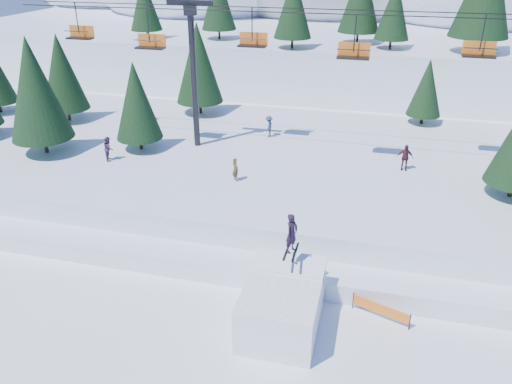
# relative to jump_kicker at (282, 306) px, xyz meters

# --- Properties ---
(ground) EXTENTS (160.00, 160.00, 0.00)m
(ground) POSITION_rel_jump_kicker_xyz_m (-0.65, -2.64, -1.28)
(ground) COLOR white
(ground) RESTS_ON ground
(mid_shelf) EXTENTS (70.00, 22.00, 2.50)m
(mid_shelf) POSITION_rel_jump_kicker_xyz_m (-0.65, 15.36, -0.03)
(mid_shelf) COLOR white
(mid_shelf) RESTS_ON ground
(berm) EXTENTS (70.00, 6.00, 1.10)m
(berm) POSITION_rel_jump_kicker_xyz_m (-0.65, 5.36, -0.73)
(berm) COLOR white
(berm) RESTS_ON ground
(jump_kicker) EXTENTS (3.39, 4.63, 5.24)m
(jump_kicker) POSITION_rel_jump_kicker_xyz_m (0.00, 0.00, 0.00)
(jump_kicker) COLOR white
(jump_kicker) RESTS_ON ground
(chairlift) EXTENTS (46.00, 3.21, 10.28)m
(chairlift) POSITION_rel_jump_kicker_xyz_m (0.47, 15.41, 8.05)
(chairlift) COLOR black
(chairlift) RESTS_ON mid_shelf
(conifer_stand) EXTENTS (60.63, 17.09, 9.07)m
(conifer_stand) POSITION_rel_jump_kicker_xyz_m (1.38, 15.70, 5.55)
(conifer_stand) COLOR black
(conifer_stand) RESTS_ON mid_shelf
(distant_skiers) EXTENTS (31.65, 10.77, 1.77)m
(distant_skiers) POSITION_rel_jump_kicker_xyz_m (1.01, 15.89, 2.06)
(distant_skiers) COLOR #214027
(distant_skiers) RESTS_ON mid_shelf
(banner_near) EXTENTS (2.70, 0.99, 0.90)m
(banner_near) POSITION_rel_jump_kicker_xyz_m (4.44, 1.77, -0.73)
(banner_near) COLOR black
(banner_near) RESTS_ON ground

